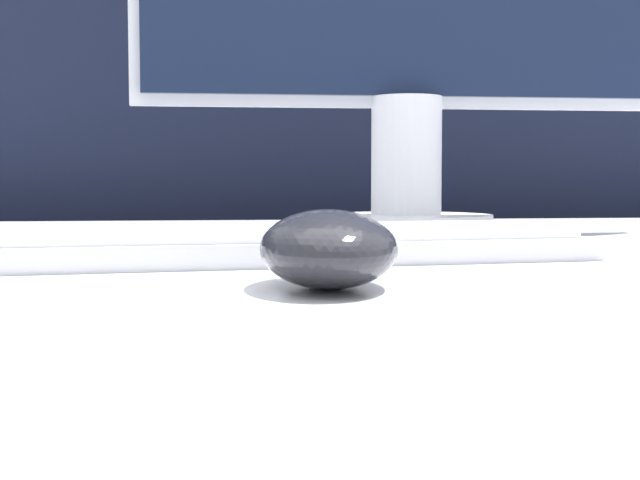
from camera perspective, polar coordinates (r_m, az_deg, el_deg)
name	(u,v)px	position (r m, az deg, el deg)	size (l,w,h in m)	color
partition_panel	(226,354)	(1.42, -6.05, -7.24)	(5.00, 0.03, 1.10)	black
computer_mouse_near	(328,248)	(0.48, 0.53, -0.54)	(0.08, 0.12, 0.04)	#232328
keyboard	(270,244)	(0.64, -3.19, -0.27)	(0.47, 0.18, 0.02)	silver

